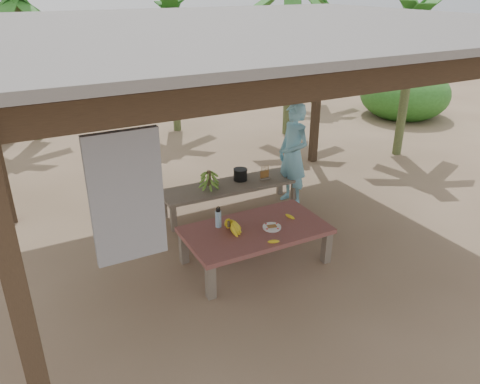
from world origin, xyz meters
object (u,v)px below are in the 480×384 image
ripe_banana_bunch (229,227)px  water_flask (218,218)px  bench (231,188)px  woman (293,155)px  plate (272,227)px  cooking_pot (240,175)px  work_table (255,233)px

ripe_banana_bunch → water_flask: bearing=101.9°
bench → woman: size_ratio=1.34×
plate → cooking_pot: (0.44, 1.68, 0.02)m
cooking_pot → woman: bearing=-18.9°
plate → woman: size_ratio=0.14×
plate → woman: (1.25, 1.40, 0.31)m
ripe_banana_bunch → woman: bearing=35.1°
ripe_banana_bunch → water_flask: (-0.04, 0.21, 0.03)m
work_table → plate: plate is taller
water_flask → ripe_banana_bunch: bearing=-78.1°
bench → water_flask: (-0.80, -1.23, 0.22)m
ripe_banana_bunch → plate: 0.56m
ripe_banana_bunch → woman: (1.78, 1.25, 0.24)m
cooking_pot → bench: bearing=-158.2°
bench → plate: size_ratio=9.47×
ripe_banana_bunch → woman: 2.19m
plate → woman: 1.90m
ripe_banana_bunch → cooking_pot: ripe_banana_bunch is taller
cooking_pot → woman: woman is taller
bench → ripe_banana_bunch: (-0.76, -1.44, 0.19)m
work_table → bench: bearing=75.2°
bench → woman: woman is taller
work_table → plate: (0.18, -0.11, 0.08)m
work_table → water_flask: (-0.40, 0.26, 0.18)m
bench → woman: (1.02, -0.19, 0.44)m
ripe_banana_bunch → woman: woman is taller
water_flask → woman: 2.11m
plate → cooking_pot: 1.74m
water_flask → work_table: bearing=-32.9°
ripe_banana_bunch → plate: bearing=-16.2°
ripe_banana_bunch → water_flask: 0.22m
work_table → plate: size_ratio=7.71×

